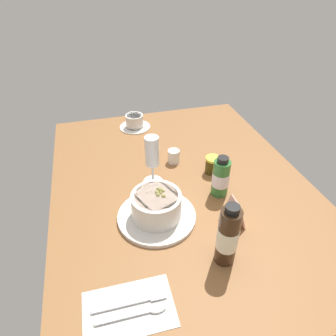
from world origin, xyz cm
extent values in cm
cube|color=brown|center=(0.00, 0.00, -1.50)|extent=(110.00, 84.00, 3.00)
cylinder|color=silver|center=(13.51, -11.59, 0.60)|extent=(22.75, 22.75, 1.20)
cylinder|color=silver|center=(13.51, -11.59, 4.91)|extent=(14.28, 14.28, 7.42)
cylinder|color=beige|center=(13.51, -11.59, 7.82)|extent=(12.28, 12.28, 1.60)
sphere|color=#948F4E|center=(13.60, -11.05, 8.72)|extent=(1.20, 1.20, 1.20)
sphere|color=#948F4E|center=(11.04, -10.45, 8.72)|extent=(0.94, 0.94, 0.94)
sphere|color=#948F4E|center=(12.54, -11.08, 8.72)|extent=(1.20, 1.20, 1.20)
sphere|color=#948F4E|center=(12.26, -9.31, 8.72)|extent=(1.11, 1.11, 1.11)
sphere|color=#948F4E|center=(14.44, -9.71, 8.72)|extent=(1.22, 1.22, 1.22)
sphere|color=#948F4E|center=(12.96, -10.15, 8.72)|extent=(0.95, 0.95, 0.95)
sphere|color=#948F4E|center=(11.81, -9.85, 8.72)|extent=(1.37, 1.37, 1.37)
cube|color=silver|center=(38.74, -23.78, 0.15)|extent=(13.06, 19.93, 0.30)
cube|color=silver|center=(37.54, -24.78, 0.55)|extent=(1.39, 14.02, 0.50)
cube|color=silver|center=(37.54, -16.98, 0.55)|extent=(2.25, 3.63, 0.40)
cube|color=silver|center=(40.34, -24.78, 0.55)|extent=(1.18, 13.01, 0.50)
ellipsoid|color=silver|center=(40.34, -17.78, 0.60)|extent=(2.40, 4.00, 0.60)
cylinder|color=silver|center=(-42.62, -8.17, 0.45)|extent=(13.42, 13.42, 0.90)
cylinder|color=silver|center=(-42.62, -8.17, 3.39)|extent=(7.61, 7.61, 4.99)
cylinder|color=black|center=(-42.62, -8.17, 5.39)|extent=(6.47, 6.47, 1.00)
torus|color=silver|center=(-47.39, -8.75, 3.64)|extent=(3.67, 1.23, 3.60)
cylinder|color=silver|center=(-12.62, 0.99, 2.46)|extent=(4.33, 4.33, 4.92)
cone|color=silver|center=(-12.38, 2.92, 4.33)|extent=(1.78, 2.31, 2.27)
cylinder|color=white|center=(-3.21, -8.89, 0.20)|extent=(6.63, 6.63, 0.40)
cylinder|color=white|center=(-3.21, -8.89, 3.80)|extent=(0.80, 0.80, 6.79)
cylinder|color=white|center=(-3.21, -8.89, 12.19)|extent=(4.52, 4.52, 10.00)
cylinder|color=#F2F0CA|center=(-3.21, -8.89, 10.69)|extent=(3.71, 3.71, 6.00)
cylinder|color=#3C320D|center=(-3.09, 12.25, 2.65)|extent=(4.91, 4.91, 5.30)
cylinder|color=yellow|center=(-3.09, 12.25, 5.70)|extent=(5.15, 5.15, 0.80)
cylinder|color=#337233|center=(8.02, 10.19, 6.08)|extent=(5.25, 5.25, 12.16)
cylinder|color=silver|center=(8.02, 10.19, 5.84)|extent=(5.35, 5.35, 4.62)
cylinder|color=black|center=(8.02, 10.19, 12.96)|extent=(3.41, 3.41, 1.59)
cylinder|color=#382314|center=(31.93, 1.47, 8.25)|extent=(5.08, 5.08, 16.50)
cylinder|color=#F0ECCC|center=(31.93, 1.47, 7.92)|extent=(5.18, 5.18, 6.27)
cylinder|color=black|center=(31.93, 1.47, 17.32)|extent=(3.30, 3.30, 1.65)
cube|color=tan|center=(21.91, 9.69, 4.68)|extent=(5.28, 3.22, 9.48)
cube|color=tan|center=(21.91, 6.85, 4.68)|extent=(5.28, 3.22, 9.48)
camera|label=1|loc=(73.84, -24.45, 62.89)|focal=31.82mm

